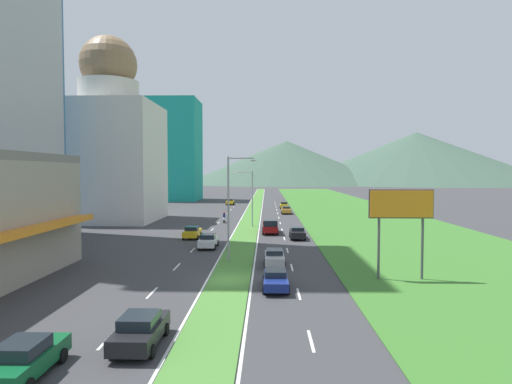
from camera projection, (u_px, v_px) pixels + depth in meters
name	position (u px, v px, depth m)	size (l,w,h in m)	color
ground_plane	(230.00, 280.00, 33.23)	(600.00, 600.00, 0.00)	#38383A
grass_median	(254.00, 211.00, 93.14)	(3.20, 240.00, 0.06)	#477F33
grass_verge_right	(349.00, 211.00, 92.62)	(24.00, 240.00, 0.06)	#387028
lane_dash_left_1	(108.00, 339.00, 21.60)	(0.16, 2.80, 0.01)	silver
lane_dash_left_2	(152.00, 293.00, 29.81)	(0.16, 2.80, 0.01)	silver
lane_dash_left_3	(177.00, 267.00, 38.02)	(0.16, 2.80, 0.01)	silver
lane_dash_left_4	(193.00, 250.00, 46.23)	(0.16, 2.80, 0.01)	silver
lane_dash_left_5	(204.00, 238.00, 54.45)	(0.16, 2.80, 0.01)	silver
lane_dash_left_6	(212.00, 230.00, 62.66)	(0.16, 2.80, 0.01)	silver
lane_dash_left_7	(219.00, 223.00, 70.87)	(0.16, 2.80, 0.01)	silver
lane_dash_left_8	(224.00, 218.00, 79.08)	(0.16, 2.80, 0.01)	silver
lane_dash_left_9	(228.00, 213.00, 87.29)	(0.16, 2.80, 0.01)	silver
lane_dash_left_10	(231.00, 210.00, 95.50)	(0.16, 2.80, 0.01)	silver
lane_dash_left_11	(234.00, 207.00, 103.71)	(0.16, 2.80, 0.01)	silver
lane_dash_left_12	(236.00, 204.00, 111.93)	(0.16, 2.80, 0.01)	silver
lane_dash_left_13	(238.00, 202.00, 120.14)	(0.16, 2.80, 0.01)	silver
lane_dash_right_1	(311.00, 341.00, 21.34)	(0.16, 2.80, 0.01)	silver
lane_dash_right_2	(299.00, 294.00, 29.55)	(0.16, 2.80, 0.01)	silver
lane_dash_right_3	(292.00, 267.00, 37.76)	(0.16, 2.80, 0.01)	silver
lane_dash_right_4	(287.00, 250.00, 45.97)	(0.16, 2.80, 0.01)	silver
lane_dash_right_5	(284.00, 238.00, 54.19)	(0.16, 2.80, 0.01)	silver
lane_dash_right_6	(282.00, 230.00, 62.40)	(0.16, 2.80, 0.01)	silver
lane_dash_right_7	(280.00, 223.00, 70.61)	(0.16, 2.80, 0.01)	silver
lane_dash_right_8	(279.00, 218.00, 78.82)	(0.16, 2.80, 0.01)	silver
lane_dash_right_9	(278.00, 213.00, 87.03)	(0.16, 2.80, 0.01)	silver
lane_dash_right_10	(277.00, 210.00, 95.24)	(0.16, 2.80, 0.01)	silver
lane_dash_right_11	(276.00, 207.00, 103.45)	(0.16, 2.80, 0.01)	silver
lane_dash_right_12	(275.00, 204.00, 111.67)	(0.16, 2.80, 0.01)	silver
lane_dash_right_13	(275.00, 202.00, 119.88)	(0.16, 2.80, 0.01)	silver
edge_line_median_left	(246.00, 211.00, 93.19)	(0.16, 240.00, 0.01)	silver
edge_line_median_right	(262.00, 211.00, 93.10)	(0.16, 240.00, 0.01)	silver
domed_building	(110.00, 145.00, 73.98)	(16.27, 16.27, 31.63)	silver
midrise_colored	(173.00, 150.00, 127.55)	(15.56, 15.56, 29.73)	teal
hill_far_left	(109.00, 160.00, 321.23)	(166.87, 166.87, 34.53)	#47664C
hill_far_center	(286.00, 162.00, 312.37)	(148.87, 148.87, 31.09)	#3D5647
hill_far_right	(416.00, 158.00, 318.16)	(184.91, 184.91, 37.97)	#3D5647
street_lamp_near	(231.00, 202.00, 40.12)	(2.74, 0.32, 9.85)	#99999E
street_lamp_mid	(250.00, 194.00, 65.63)	(3.00, 0.44, 8.56)	#99999E
billboard_roadside	(401.00, 210.00, 33.18)	(5.02, 0.28, 7.08)	#4C4C51
car_0	(208.00, 241.00, 47.49)	(1.93, 4.40, 1.56)	silver
car_1	(230.00, 202.00, 110.11)	(1.96, 4.32, 1.54)	yellow
car_2	(297.00, 233.00, 53.96)	(1.94, 4.38, 1.48)	black
car_3	(286.00, 210.00, 86.34)	(1.95, 4.25, 1.48)	#C6842D
car_4	(25.00, 359.00, 17.49)	(1.97, 4.39, 1.58)	#0C5128
car_5	(274.00, 257.00, 38.51)	(1.86, 4.30, 1.44)	#B2B2B7
car_6	(284.00, 205.00, 98.39)	(1.89, 4.16, 1.55)	yellow
car_7	(276.00, 279.00, 30.94)	(1.87, 4.72, 1.36)	navy
car_8	(192.00, 232.00, 54.43)	(1.95, 4.24, 1.51)	yellow
car_9	(140.00, 330.00, 20.66)	(2.04, 4.44, 1.59)	black
pickup_truck_0	(270.00, 226.00, 58.51)	(2.18, 5.40, 2.00)	maroon
motorcycle_rider	(224.00, 218.00, 71.12)	(0.36, 2.00, 1.80)	black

